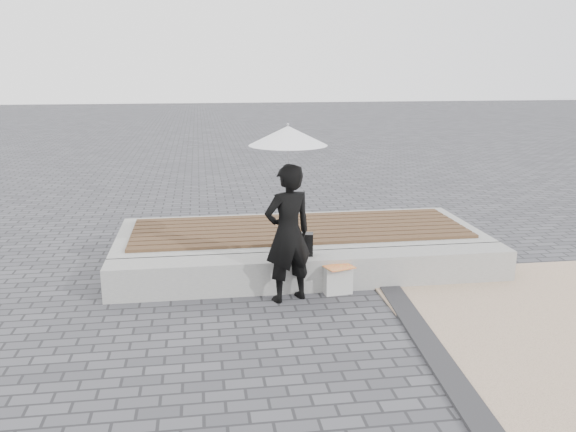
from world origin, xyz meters
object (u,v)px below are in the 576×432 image
at_px(seating_ledge, 315,271).
at_px(canvas_tote, 338,280).
at_px(handbag, 297,244).
at_px(parasol, 288,136).
at_px(woman, 288,233).

relative_size(seating_ledge, canvas_tote, 14.52).
height_order(seating_ledge, canvas_tote, seating_ledge).
relative_size(handbag, canvas_tote, 1.13).
xyz_separation_m(parasol, handbag, (0.17, 0.43, -1.36)).
bearing_deg(handbag, canvas_tote, -25.07).
height_order(parasol, handbag, parasol).
relative_size(woman, canvas_tote, 4.63).
height_order(seating_ledge, handbag, handbag).
xyz_separation_m(parasol, canvas_tote, (0.62, 0.10, -1.73)).
xyz_separation_m(handbag, canvas_tote, (0.44, -0.33, -0.37)).
distance_m(seating_ledge, canvas_tote, 0.36).
relative_size(woman, parasol, 1.44).
bearing_deg(handbag, parasol, -100.59).
bearing_deg(seating_ledge, parasol, -136.03).
height_order(woman, parasol, parasol).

